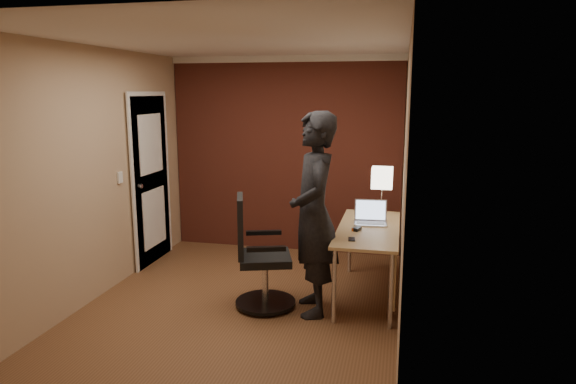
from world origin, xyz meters
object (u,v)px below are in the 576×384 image
object	(u,v)px
mouse	(357,229)
phone	(352,239)
person	(314,214)
laptop	(371,217)
desk	(376,240)
desk_lamp	(382,178)
office_chair	(258,260)

from	to	relation	value
mouse	phone	distance (m)	0.32
person	laptop	bearing A→B (deg)	125.53
laptop	phone	size ratio (longest dim) A/B	3.02
desk	mouse	world-z (taller)	mouse
laptop	phone	world-z (taller)	laptop
desk	laptop	world-z (taller)	laptop
desk	phone	size ratio (longest dim) A/B	13.04
desk_lamp	laptop	distance (m)	0.48
office_chair	phone	bearing A→B (deg)	0.87
laptop	mouse	size ratio (longest dim) A/B	3.47
laptop	office_chair	distance (m)	1.26
desk	person	xyz separation A→B (m)	(-0.55, -0.47, 0.34)
laptop	person	world-z (taller)	person
office_chair	person	world-z (taller)	person
laptop	person	bearing A→B (deg)	-126.76
laptop	office_chair	bearing A→B (deg)	-146.79
mouse	phone	size ratio (longest dim) A/B	0.87
office_chair	person	size ratio (longest dim) A/B	0.57
mouse	person	world-z (taller)	person
phone	office_chair	xyz separation A→B (m)	(-0.89, -0.01, -0.26)
desk_lamp	mouse	size ratio (longest dim) A/B	5.35
mouse	person	bearing A→B (deg)	-118.56
desk_lamp	office_chair	distance (m)	1.63
desk	laptop	distance (m)	0.27
desk_lamp	person	distance (m)	1.14
mouse	phone	bearing A→B (deg)	-72.00
laptop	phone	distance (m)	0.67
desk	person	size ratio (longest dim) A/B	0.79
desk_lamp	office_chair	bearing A→B (deg)	-138.52
office_chair	mouse	bearing A→B (deg)	20.45
laptop	mouse	bearing A→B (deg)	-108.74
desk_lamp	person	bearing A→B (deg)	-120.88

